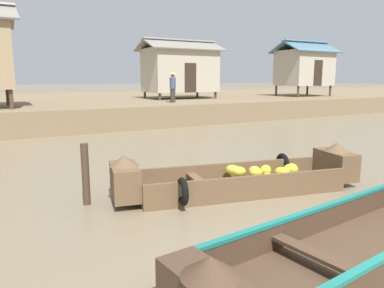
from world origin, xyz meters
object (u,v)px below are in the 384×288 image
Objects in this scene: viewer_boat at (363,239)px; banana_boat at (241,177)px; fishing_skiff_distant at (273,110)px; stilt_house_mid_right at (304,67)px; stilt_house_mid_left at (180,70)px; mooring_post at (86,174)px; vendor_person at (173,85)px.

banana_boat is at bearing 84.72° from viewer_boat.
stilt_house_mid_right reaches higher than fishing_skiff_distant.
banana_boat is 16.94m from stilt_house_mid_left.
fishing_skiff_distant is 18.84m from mooring_post.
vendor_person is (-2.20, -3.33, -0.95)m from stilt_house_mid_left.
viewer_boat is 4.78m from mooring_post.
banana_boat is 4.56× the size of mooring_post.
fishing_skiff_distant is at bearing 51.48° from viewer_boat.
banana_boat is 21.45m from stilt_house_mid_right.
vendor_person is at bearing 69.89° from banana_boat.
banana_boat is at bearing -110.11° from vendor_person.
stilt_house_mid_left is (6.90, 18.46, 2.71)m from viewer_boat.
fishing_skiff_distant is at bearing 1.55° from vendor_person.
banana_boat is at bearing -139.55° from stilt_house_mid_right.
stilt_house_mid_left is 3.08× the size of vendor_person.
fishing_skiff_distant is 3.39× the size of mooring_post.
stilt_house_mid_left is (-5.30, 3.13, 2.62)m from fishing_skiff_distant.
stilt_house_mid_left reaches higher than fishing_skiff_distant.
mooring_post is (-3.05, 0.80, 0.28)m from banana_boat.
fishing_skiff_distant is 6.69m from stilt_house_mid_left.
mooring_post is at bearing 165.26° from banana_boat.
vendor_person is (-11.77, -1.75, -1.19)m from stilt_house_mid_right.
stilt_house_mid_right is at bearing 8.45° from vendor_person.
fishing_skiff_distant is at bearing 45.78° from banana_boat.
vendor_person is at bearing -171.55° from stilt_house_mid_right.
mooring_post is (-9.66, -14.57, -2.36)m from stilt_house_mid_left.
stilt_house_mid_right is (16.46, 16.87, 2.96)m from viewer_boat.
mooring_post is at bearing -123.54° from stilt_house_mid_left.
vendor_person is (-7.51, -0.20, 1.68)m from fishing_skiff_distant.
stilt_house_mid_left is at bearing 170.59° from stilt_house_mid_right.
stilt_house_mid_left is at bearing 56.46° from mooring_post.
stilt_house_mid_left is at bearing 69.51° from viewer_boat.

